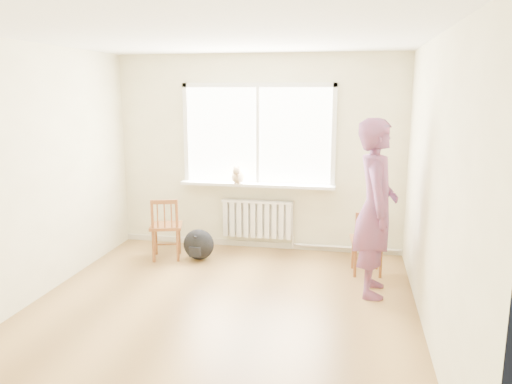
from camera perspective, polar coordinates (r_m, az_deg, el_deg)
The scene contains 13 objects.
floor at distance 5.19m, azimuth -4.50°, elevation -13.73°, with size 4.50×4.50×0.00m, color #A67B44.
ceiling at distance 4.72m, azimuth -5.04°, elevation 17.43°, with size 4.50×4.50×0.00m, color white.
back_wall at distance 6.94m, azimuth 0.28°, elevation 4.43°, with size 4.00×0.01×2.70m, color #F1ECC1.
window at distance 6.88m, azimuth 0.25°, elevation 6.99°, with size 2.12×0.05×1.42m.
windowsill at distance 6.90m, azimuth 0.11°, elevation 0.85°, with size 2.15×0.22×0.04m, color white.
radiator at distance 7.02m, azimuth 0.14°, elevation -3.05°, with size 1.00×0.12×0.55m.
heating_pipe at distance 7.04m, azimuth 10.29°, elevation -6.27°, with size 0.04×0.04×1.40m, color silver.
baseboard at distance 7.21m, azimuth 0.25°, elevation -5.97°, with size 4.00×0.03×0.08m, color beige.
chair_left at distance 6.71m, azimuth -10.26°, elevation -4.12°, with size 0.50×0.49×0.83m.
chair_right at distance 6.21m, azimuth 12.63°, elevation -5.67°, with size 0.43×0.41×0.80m.
person at distance 5.53m, azimuth 13.51°, elevation -1.81°, with size 0.70×0.46×1.93m, color #B93D48.
cat at distance 6.84m, azimuth -2.09°, elevation 1.85°, with size 0.19×0.40×0.27m.
backpack at distance 6.69m, azimuth -6.57°, elevation -5.97°, with size 0.41×0.31×0.41m, color black.
Camera 1 is at (1.28, -4.51, 2.22)m, focal length 35.00 mm.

